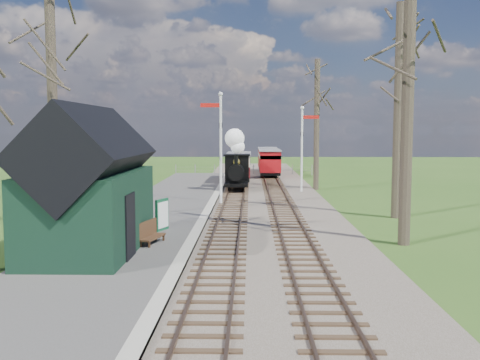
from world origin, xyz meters
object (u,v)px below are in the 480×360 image
object	(u,v)px
sign_board	(162,215)
red_carriage_a	(270,162)
station_shed	(90,188)
semaphore_far	(303,142)
red_carriage_b	(268,159)
locomotive	(236,164)
bench	(150,233)
person	(123,231)
semaphore_near	(219,140)
coach	(239,165)

from	to	relation	value
sign_board	red_carriage_a	bearing A→B (deg)	78.72
red_carriage_a	station_shed	bearing A→B (deg)	-103.21
semaphore_far	red_carriage_a	bearing A→B (deg)	98.86
station_shed	red_carriage_b	distance (m)	35.57
locomotive	bench	size ratio (longest dim) A/B	2.76
semaphore_far	locomotive	size ratio (longest dim) A/B	1.41
station_shed	red_carriage_a	distance (m)	30.20
locomotive	person	world-z (taller)	locomotive
semaphore_near	person	distance (m)	13.06
red_carriage_a	sign_board	bearing A→B (deg)	-101.28
semaphore_near	coach	size ratio (longest dim) A/B	0.96
bench	semaphore_near	bearing A→B (deg)	80.60
locomotive	red_carriage_b	world-z (taller)	locomotive
semaphore_far	coach	distance (m)	8.14
semaphore_near	coach	distance (m)	12.79
station_shed	person	bearing A→B (deg)	-25.48
semaphore_near	person	xyz separation A→B (m)	(-2.34, -12.57, -2.66)
station_shed	red_carriage_b	size ratio (longest dim) A/B	1.37
locomotive	person	distance (m)	19.36
bench	sign_board	bearing A→B (deg)	89.44
semaphore_near	sign_board	size ratio (longest dim) A/B	4.97
semaphore_near	locomotive	world-z (taller)	semaphore_near
red_carriage_b	person	distance (m)	35.91
red_carriage_b	bench	world-z (taller)	red_carriage_b
locomotive	red_carriage_b	size ratio (longest dim) A/B	0.88
semaphore_far	red_carriage_b	xyz separation A→B (m)	(-1.77, 16.89, -1.98)
locomotive	person	size ratio (longest dim) A/B	2.65
locomotive	coach	size ratio (longest dim) A/B	0.62
semaphore_near	person	bearing A→B (deg)	-100.56
locomotive	red_carriage_a	distance (m)	11.19
coach	sign_board	size ratio (longest dim) A/B	5.19
semaphore_near	locomotive	distance (m)	6.79
locomotive	bench	distance (m)	17.68
locomotive	semaphore_far	bearing A→B (deg)	-6.73
locomotive	red_carriage_a	bearing A→B (deg)	76.49
bench	person	size ratio (longest dim) A/B	0.96
semaphore_far	sign_board	distance (m)	16.22
coach	person	size ratio (longest dim) A/B	4.24
semaphore_far	person	bearing A→B (deg)	-111.96
red_carriage_a	red_carriage_b	world-z (taller)	same
red_carriage_a	bench	xyz separation A→B (m)	(-5.18, -28.31, -0.79)
station_shed	coach	bearing A→B (deg)	80.08
coach	red_carriage_a	distance (m)	5.47
semaphore_far	coach	xyz separation A→B (m)	(-4.37, 6.58, -1.96)
locomotive	bench	xyz separation A→B (m)	(-2.57, -17.44, -1.31)
coach	red_carriage_b	xyz separation A→B (m)	(2.60, 10.31, -0.02)
station_shed	semaphore_far	bearing A→B (deg)	64.28
red_carriage_b	bench	bearing A→B (deg)	-98.71
red_carriage_a	red_carriage_b	bearing A→B (deg)	90.00
bench	red_carriage_b	bearing A→B (deg)	81.29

